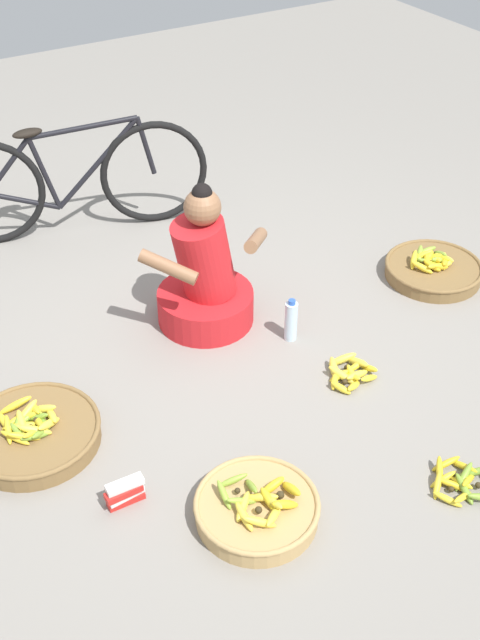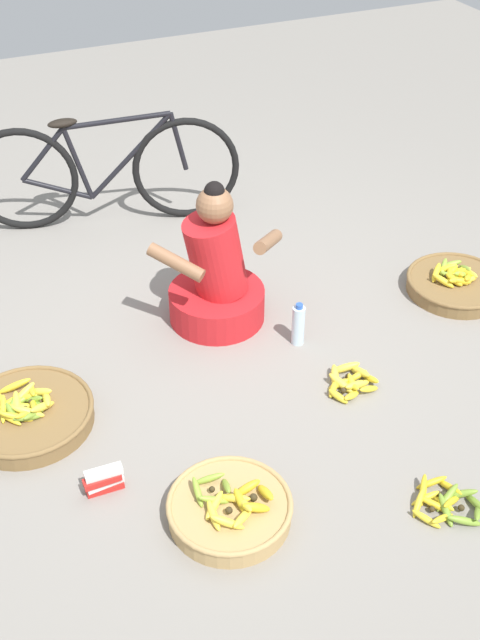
% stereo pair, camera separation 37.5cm
% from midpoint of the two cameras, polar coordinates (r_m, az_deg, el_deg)
% --- Properties ---
extents(ground_plane, '(10.00, 10.00, 0.00)m').
position_cam_midpoint_polar(ground_plane, '(4.11, 1.50, -2.45)').
color(ground_plane, gray).
extents(vendor_woman_front, '(0.76, 0.52, 0.82)m').
position_cam_midpoint_polar(vendor_woman_front, '(4.19, 0.85, 3.00)').
color(vendor_woman_front, red).
rests_on(vendor_woman_front, ground).
extents(bicycle_leaning, '(1.66, 0.48, 0.73)m').
position_cam_midpoint_polar(bicycle_leaning, '(5.09, -7.63, 10.45)').
color(bicycle_leaning, black).
rests_on(bicycle_leaning, ground).
extents(banana_basket_front_center, '(0.52, 0.52, 0.16)m').
position_cam_midpoint_polar(banana_basket_front_center, '(3.31, 2.60, -13.55)').
color(banana_basket_front_center, tan).
rests_on(banana_basket_front_center, ground).
extents(banana_basket_front_left, '(0.57, 0.57, 0.16)m').
position_cam_midpoint_polar(banana_basket_front_left, '(4.74, 17.51, 2.47)').
color(banana_basket_front_left, brown).
rests_on(banana_basket_front_left, ground).
extents(banana_basket_near_bicycle, '(0.62, 0.62, 0.17)m').
position_cam_midpoint_polar(banana_basket_near_bicycle, '(3.77, -12.33, -6.74)').
color(banana_basket_near_bicycle, brown).
rests_on(banana_basket_near_bicycle, ground).
extents(loose_bananas_back_left, '(0.28, 0.27, 0.08)m').
position_cam_midpoint_polar(loose_bananas_back_left, '(3.96, 10.59, -4.48)').
color(loose_bananas_back_left, yellow).
rests_on(loose_bananas_back_left, ground).
extents(loose_bananas_back_center, '(0.32, 0.32, 0.09)m').
position_cam_midpoint_polar(loose_bananas_back_center, '(3.52, 17.72, -12.56)').
color(loose_bananas_back_center, gold).
rests_on(loose_bananas_back_center, ground).
extents(water_bottle, '(0.07, 0.07, 0.25)m').
position_cam_midpoint_polar(water_bottle, '(4.13, 6.82, -0.45)').
color(water_bottle, silver).
rests_on(water_bottle, ground).
extents(packet_carton_stack, '(0.17, 0.07, 0.12)m').
position_cam_midpoint_polar(packet_carton_stack, '(3.42, -6.65, -11.54)').
color(packet_carton_stack, red).
rests_on(packet_carton_stack, ground).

